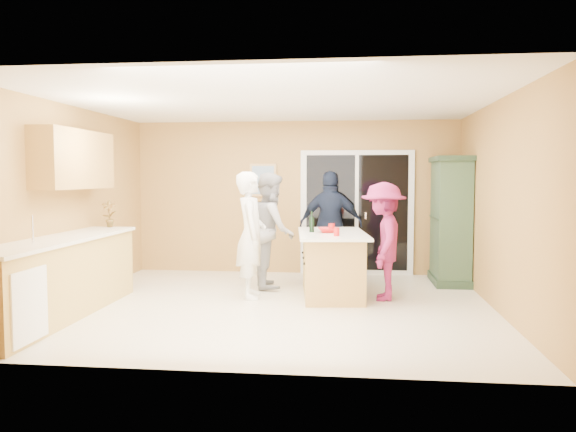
# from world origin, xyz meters

# --- Properties ---
(floor) EXTENTS (5.50, 5.50, 0.00)m
(floor) POSITION_xyz_m (0.00, 0.00, 0.00)
(floor) COLOR beige
(floor) RESTS_ON ground
(ceiling) EXTENTS (5.50, 5.00, 0.10)m
(ceiling) POSITION_xyz_m (0.00, 0.00, 2.60)
(ceiling) COLOR white
(ceiling) RESTS_ON wall_back
(wall_back) EXTENTS (5.50, 0.10, 2.60)m
(wall_back) POSITION_xyz_m (0.00, 2.50, 1.30)
(wall_back) COLOR tan
(wall_back) RESTS_ON ground
(wall_front) EXTENTS (5.50, 0.10, 2.60)m
(wall_front) POSITION_xyz_m (0.00, -2.50, 1.30)
(wall_front) COLOR tan
(wall_front) RESTS_ON ground
(wall_left) EXTENTS (0.10, 5.00, 2.60)m
(wall_left) POSITION_xyz_m (-2.75, 0.00, 1.30)
(wall_left) COLOR tan
(wall_left) RESTS_ON ground
(wall_right) EXTENTS (0.10, 5.00, 2.60)m
(wall_right) POSITION_xyz_m (2.75, 0.00, 1.30)
(wall_right) COLOR tan
(wall_right) RESTS_ON ground
(left_cabinet_run) EXTENTS (0.65, 3.05, 1.24)m
(left_cabinet_run) POSITION_xyz_m (-2.45, -1.05, 0.46)
(left_cabinet_run) COLOR tan
(left_cabinet_run) RESTS_ON floor
(upper_cabinets) EXTENTS (0.35, 1.60, 0.75)m
(upper_cabinets) POSITION_xyz_m (-2.58, -0.20, 1.88)
(upper_cabinets) COLOR tan
(upper_cabinets) RESTS_ON wall_left
(sliding_door) EXTENTS (1.90, 0.07, 2.10)m
(sliding_door) POSITION_xyz_m (1.05, 2.46, 1.05)
(sliding_door) COLOR silver
(sliding_door) RESTS_ON floor
(framed_picture) EXTENTS (0.46, 0.04, 0.56)m
(framed_picture) POSITION_xyz_m (-0.55, 2.48, 1.60)
(framed_picture) COLOR tan
(framed_picture) RESTS_ON wall_back
(kitchen_island) EXTENTS (1.09, 1.77, 0.89)m
(kitchen_island) POSITION_xyz_m (0.70, 0.70, 0.42)
(kitchen_island) COLOR tan
(kitchen_island) RESTS_ON floor
(green_hutch) EXTENTS (0.56, 1.07, 1.96)m
(green_hutch) POSITION_xyz_m (2.49, 1.82, 0.96)
(green_hutch) COLOR #223826
(green_hutch) RESTS_ON floor
(woman_white) EXTENTS (0.52, 0.69, 1.72)m
(woman_white) POSITION_xyz_m (-0.40, 0.44, 0.86)
(woman_white) COLOR white
(woman_white) RESTS_ON floor
(woman_grey) EXTENTS (0.83, 0.96, 1.72)m
(woman_grey) POSITION_xyz_m (-0.23, 1.22, 0.86)
(woman_grey) COLOR #99999C
(woman_grey) RESTS_ON floor
(woman_navy) EXTENTS (1.06, 0.50, 1.75)m
(woman_navy) POSITION_xyz_m (0.63, 2.06, 0.87)
(woman_navy) COLOR #171E33
(woman_navy) RESTS_ON floor
(woman_magenta) EXTENTS (0.66, 1.06, 1.58)m
(woman_magenta) POSITION_xyz_m (1.39, 0.52, 0.79)
(woman_magenta) COLOR #881D59
(woman_magenta) RESTS_ON floor
(serving_bowl) EXTENTS (0.30, 0.30, 0.07)m
(serving_bowl) POSITION_xyz_m (0.64, 0.67, 0.92)
(serving_bowl) COLOR red
(serving_bowl) RESTS_ON kitchen_island
(tulip_vase) EXTENTS (0.24, 0.20, 0.38)m
(tulip_vase) POSITION_xyz_m (-2.45, 0.52, 1.13)
(tulip_vase) COLOR #9E200F
(tulip_vase) RESTS_ON left_cabinet_run
(tumbler_near) EXTENTS (0.10, 0.10, 0.11)m
(tumbler_near) POSITION_xyz_m (0.77, 0.22, 0.94)
(tumbler_near) COLOR red
(tumbler_near) RESTS_ON kitchen_island
(tumbler_far) EXTENTS (0.11, 0.11, 0.13)m
(tumbler_far) POSITION_xyz_m (0.69, 0.65, 0.95)
(tumbler_far) COLOR red
(tumbler_far) RESTS_ON kitchen_island
(wine_bottle) EXTENTS (0.07, 0.07, 0.30)m
(wine_bottle) POSITION_xyz_m (0.42, 0.68, 1.00)
(wine_bottle) COLOR black
(wine_bottle) RESTS_ON kitchen_island
(white_plate) EXTENTS (0.23, 0.23, 0.01)m
(white_plate) POSITION_xyz_m (0.54, 1.31, 0.89)
(white_plate) COLOR silver
(white_plate) RESTS_ON kitchen_island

